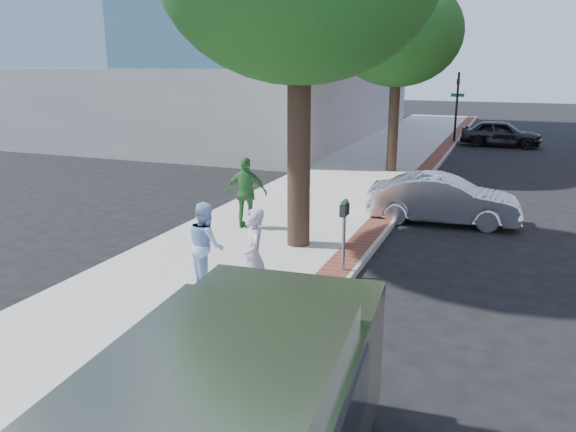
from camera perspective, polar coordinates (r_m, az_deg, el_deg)
The scene contains 13 objects.
ground at distance 11.25m, azimuth 0.50°, elevation -6.72°, with size 120.00×120.00×0.00m, color black.
sidewalk at distance 18.96m, azimuth 5.01°, elevation 2.56°, with size 5.00×60.00×0.15m, color #9E9991.
brick_strip at distance 18.45m, azimuth 11.58°, elevation 2.21°, with size 0.60×60.00×0.01m, color brown.
curb at distance 18.41m, azimuth 12.63°, elevation 1.87°, with size 0.10×60.00×0.15m, color gray.
office_base at distance 35.96m, azimuth -6.30°, elevation 11.58°, with size 18.20×22.20×4.00m, color gray.
signal_near at distance 31.93m, azimuth 16.79°, elevation 11.05°, with size 0.70×0.15×3.80m.
tree_far at distance 22.18m, azimuth 11.08°, elevation 17.75°, with size 4.80×4.80×7.14m.
parking_meter at distance 11.17m, azimuth 5.73°, elevation -0.43°, with size 0.12×0.32×1.47m.
person_gray at distance 9.60m, azimuth -3.51°, elevation -4.24°, with size 0.63×0.41×1.72m, color #B0B0B5.
person_officer at distance 10.53m, azimuth -8.35°, elevation -2.90°, with size 0.79×0.61×1.62m, color #91B3E1.
person_green at distance 14.22m, azimuth -4.24°, elevation 2.37°, with size 1.06×0.44×1.81m, color #397D3B.
sedan_silver at distance 15.76m, azimuth 15.51°, elevation 1.63°, with size 1.39×3.98×1.31m, color silver.
bg_car at distance 31.79m, azimuth 20.82°, elevation 7.86°, with size 1.63×4.04×1.38m, color black.
Camera 1 is at (3.76, -9.74, 4.20)m, focal length 35.00 mm.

